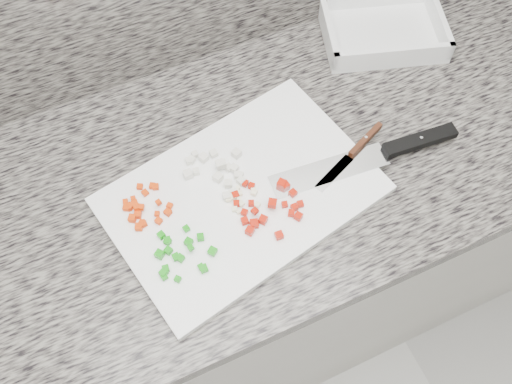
# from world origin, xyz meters

# --- Properties ---
(cabinet) EXTENTS (3.92, 0.62, 0.86)m
(cabinet) POSITION_xyz_m (0.00, 1.44, 0.43)
(cabinet) COLOR silver
(cabinet) RESTS_ON ground
(countertop) EXTENTS (3.96, 0.64, 0.04)m
(countertop) POSITION_xyz_m (0.00, 1.44, 0.88)
(countertop) COLOR slate
(countertop) RESTS_ON cabinet
(cutting_board) EXTENTS (0.54, 0.41, 0.02)m
(cutting_board) POSITION_xyz_m (0.00, 1.38, 0.91)
(cutting_board) COLOR white
(cutting_board) RESTS_ON countertop
(carrot_pile) EXTENTS (0.09, 0.10, 0.02)m
(carrot_pile) POSITION_xyz_m (-0.18, 1.42, 0.92)
(carrot_pile) COLOR red
(carrot_pile) RESTS_ON cutting_board
(onion_pile) EXTENTS (0.12, 0.12, 0.02)m
(onion_pile) POSITION_xyz_m (-0.02, 1.44, 0.92)
(onion_pile) COLOR silver
(onion_pile) RESTS_ON cutting_board
(green_pepper_pile) EXTENTS (0.11, 0.10, 0.02)m
(green_pepper_pile) POSITION_xyz_m (-0.15, 1.31, 0.92)
(green_pepper_pile) COLOR #118D0C
(green_pepper_pile) RESTS_ON cutting_board
(red_pepper_pile) EXTENTS (0.12, 0.14, 0.02)m
(red_pepper_pile) POSITION_xyz_m (0.03, 1.33, 0.92)
(red_pepper_pile) COLOR #B41202
(red_pepper_pile) RESTS_ON cutting_board
(garlic_pile) EXTENTS (0.06, 0.06, 0.01)m
(garlic_pile) POSITION_xyz_m (-0.00, 1.37, 0.92)
(garlic_pile) COLOR #F7F0BF
(garlic_pile) RESTS_ON cutting_board
(chef_knife) EXTENTS (0.38, 0.07, 0.02)m
(chef_knife) POSITION_xyz_m (0.29, 1.34, 0.92)
(chef_knife) COLOR silver
(chef_knife) RESTS_ON cutting_board
(paring_knife) EXTENTS (0.18, 0.09, 0.02)m
(paring_knife) POSITION_xyz_m (0.24, 1.37, 0.92)
(paring_knife) COLOR silver
(paring_knife) RESTS_ON cutting_board
(tray) EXTENTS (0.30, 0.25, 0.05)m
(tray) POSITION_xyz_m (0.45, 1.62, 0.92)
(tray) COLOR white
(tray) RESTS_ON countertop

